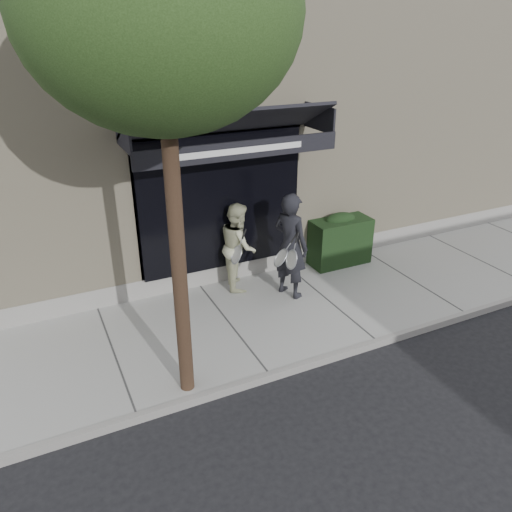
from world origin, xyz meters
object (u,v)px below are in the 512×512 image
street_tree (160,14)px  hedge (339,239)px  pedestrian_back (238,246)px  pedestrian_front (291,246)px

street_tree → hedge: bearing=30.7°
hedge → street_tree: size_ratio=0.21×
hedge → pedestrian_back: bearing=-178.8°
pedestrian_back → street_tree: bearing=-127.5°
street_tree → pedestrian_back: bearing=52.5°
hedge → pedestrian_back: size_ratio=0.75×
street_tree → pedestrian_front: size_ratio=3.08×
hedge → pedestrian_front: (-1.65, -0.79, 0.48)m
street_tree → pedestrian_back: street_tree is taller
pedestrian_front → pedestrian_back: pedestrian_front is taller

